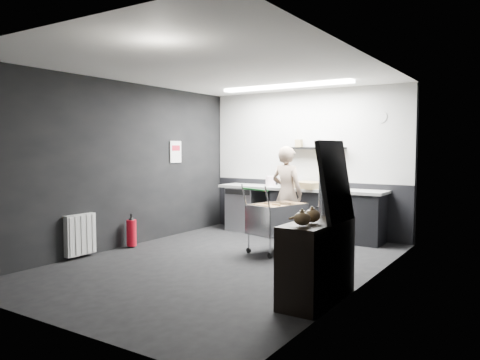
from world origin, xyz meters
The scene contains 22 objects.
floor centered at (0.00, 0.00, 0.00)m, with size 5.50×5.50×0.00m, color black.
ceiling centered at (0.00, 0.00, 2.70)m, with size 5.50×5.50×0.00m, color white.
wall_back centered at (0.00, 2.75, 1.35)m, with size 5.50×5.50×0.00m, color black.
wall_front centered at (0.00, -2.75, 1.35)m, with size 5.50×5.50×0.00m, color black.
wall_left centered at (-2.00, 0.00, 1.35)m, with size 5.50×5.50×0.00m, color black.
wall_right centered at (2.00, 0.00, 1.35)m, with size 5.50×5.50×0.00m, color black.
kitchen_wall_panel centered at (0.00, 2.73, 1.85)m, with size 3.95×0.02×1.70m, color beige.
dado_panel centered at (0.00, 2.73, 0.50)m, with size 3.95×0.02×1.00m, color black.
floating_shelf centered at (0.20, 2.62, 1.62)m, with size 1.20×0.22×0.04m, color black.
wall_clock centered at (1.40, 2.72, 2.15)m, with size 0.20×0.20×0.03m, color silver.
poster centered at (-1.98, 1.30, 1.55)m, with size 0.02×0.30×0.40m, color white.
poster_red_band centered at (-1.98, 1.30, 1.62)m, with size 0.01×0.22×0.10m, color red.
radiator centered at (-1.94, -0.90, 0.35)m, with size 0.10×0.50×0.60m, color silver.
ceiling_strip centered at (0.00, 1.85, 2.67)m, with size 2.40×0.20×0.04m, color white.
prep_counter centered at (0.14, 2.42, 0.46)m, with size 3.20×0.61×0.90m.
person centered at (-0.01, 1.97, 0.83)m, with size 0.60×0.40×1.65m, color beige.
shopping_cart centered at (0.30, 1.04, 0.49)m, with size 0.80×1.08×1.03m.
sideboard centered at (1.78, -0.75, 0.54)m, with size 0.49×1.14×1.71m.
fire_extinguisher centered at (-1.85, 0.04, 0.26)m, with size 0.16×0.16×0.53m.
cardboard_box centered at (0.21, 2.37, 0.96)m, with size 0.57×0.43×0.11m, color olive.
pink_tub centered at (-0.59, 2.42, 0.99)m, with size 0.19×0.19×0.19m, color white.
white_container centered at (-0.28, 2.37, 0.98)m, with size 0.18×0.14×0.16m, color silver.
Camera 1 is at (3.74, -5.33, 1.63)m, focal length 35.00 mm.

